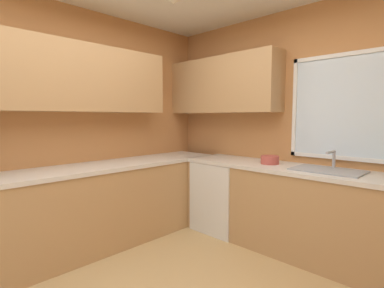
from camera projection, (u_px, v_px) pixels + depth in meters
name	position (u px, v px, depth m)	size (l,w,h in m)	color
room_shell	(186.00, 75.00, 2.43)	(3.67, 3.90, 2.65)	#C6844C
counter_run_left	(79.00, 210.00, 3.00)	(0.65, 3.51, 0.88)	tan
counter_run_back	(305.00, 212.00, 2.95)	(2.76, 0.65, 0.88)	tan
dishwasher	(224.00, 196.00, 3.64)	(0.60, 0.60, 0.84)	white
sink_assembly	(328.00, 170.00, 2.78)	(0.62, 0.40, 0.19)	#9EA0A5
bowl	(270.00, 160.00, 3.19)	(0.19, 0.19, 0.09)	#B74C42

